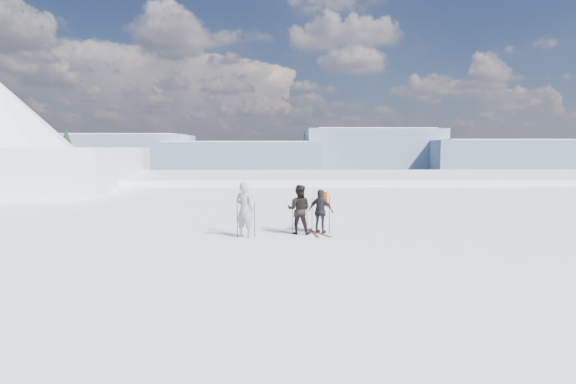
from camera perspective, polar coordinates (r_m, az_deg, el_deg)
name	(u,v)px	position (r m, az deg, el deg)	size (l,w,h in m)	color
lake_basin	(305,247)	(43.43, 2.22, -6.96)	(820.00, 820.00, 71.62)	white
far_mountain_range	(307,157)	(468.31, 2.39, 4.43)	(770.00, 110.00, 53.00)	slate
near_ridge	(18,218)	(48.40, -31.12, -2.86)	(31.37, 35.68, 25.62)	white
skier_grey	(245,210)	(15.10, -5.52, -2.23)	(0.68, 0.45, 1.87)	gray
skier_dark	(299,210)	(15.56, 1.41, -2.24)	(0.84, 0.65, 1.72)	black
skier_pack	(321,211)	(15.74, 4.18, -2.47)	(0.91, 0.38, 1.55)	black
backpack	(323,182)	(15.87, 4.52, 1.32)	(0.33, 0.19, 0.50)	orange
ski_poles	(290,217)	(15.40, 0.30, -3.24)	(3.18, 0.61, 1.34)	black
skis_loose	(316,233)	(15.86, 3.55, -5.20)	(0.83, 1.70, 0.03)	black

